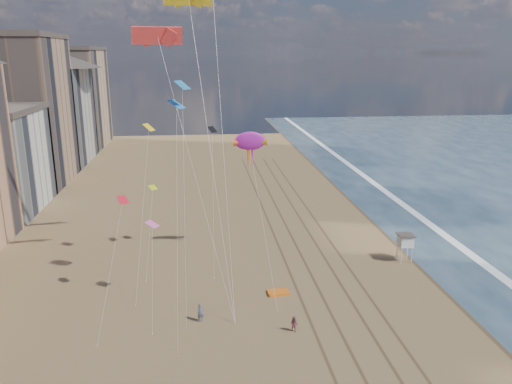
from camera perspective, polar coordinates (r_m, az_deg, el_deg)
wet_sand at (r=80.34m, az=16.14°, el=-3.35°), size 260.00×260.00×0.00m
foam at (r=82.02m, az=18.86°, el=-3.19°), size 260.00×260.00×0.00m
tracks at (r=66.54m, az=6.14°, el=-6.78°), size 7.68×120.00×0.01m
buildings at (r=102.27m, az=-26.27°, el=7.44°), size 34.72×131.35×29.00m
lifeguard_stand at (r=65.00m, az=16.70°, el=-5.34°), size 1.97×1.97×3.56m
grounded_kite at (r=55.35m, az=2.55°, el=-11.38°), size 2.37×1.61×0.26m
show_kite at (r=61.00m, az=-0.69°, el=5.81°), size 4.14×8.01×20.61m
kite_flyer_a at (r=50.01m, az=-6.35°, el=-13.55°), size 0.78×0.61×1.88m
kite_flyer_b at (r=48.30m, az=4.38°, el=-14.87°), size 0.92×0.84×1.53m
small_kites at (r=53.99m, az=-10.30°, el=5.26°), size 10.90×16.29×14.54m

